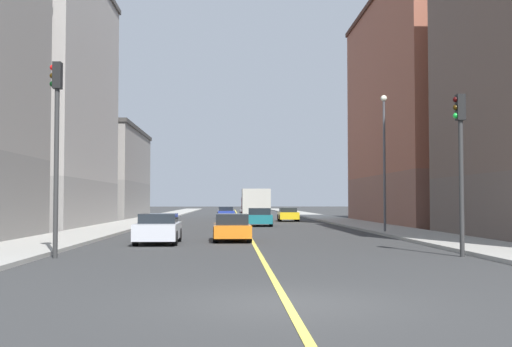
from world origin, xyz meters
TOP-DOWN VIEW (x-y plane):
  - ground_plane at (0.00, 0.00)m, footprint 400.00×400.00m
  - sidewalk_left at (9.11, 49.00)m, footprint 3.65×168.00m
  - sidewalk_right at (-9.11, 49.00)m, footprint 3.65×168.00m
  - lane_center_stripe at (0.00, 49.00)m, footprint 0.16×154.00m
  - building_left_mid at (15.47, 40.52)m, footprint 9.36×23.88m
  - building_right_midblock at (-15.47, 35.42)m, footprint 9.36×18.47m
  - building_right_distant at (-15.47, 57.86)m, footprint 9.36×19.43m
  - traffic_light_left_near at (6.87, 9.61)m, footprint 0.40×0.32m
  - traffic_light_right_near at (-6.90, 9.61)m, footprint 0.40×0.32m
  - street_lamp_left_near at (7.89, 24.56)m, footprint 0.36×0.36m
  - car_blue at (-1.52, 57.15)m, footprint 1.95×4.31m
  - car_silver at (-4.26, 16.72)m, footprint 1.93×4.34m
  - car_teal at (1.19, 36.36)m, footprint 2.07×4.22m
  - car_orange at (-0.98, 18.40)m, footprint 1.84×4.03m
  - car_yellow at (4.38, 47.46)m, footprint 1.86×3.92m
  - car_white at (1.10, 63.40)m, footprint 1.96×4.16m
  - box_truck at (1.29, 46.67)m, footprint 2.57×6.58m

SIDE VIEW (x-z plane):
  - ground_plane at x=0.00m, z-range 0.00..0.00m
  - lane_center_stripe at x=0.00m, z-range 0.00..0.01m
  - sidewalk_left at x=9.11m, z-range 0.00..0.15m
  - sidewalk_right at x=-9.11m, z-range 0.00..0.15m
  - car_yellow at x=4.38m, z-range -0.01..1.25m
  - car_blue at x=-1.52m, z-range -0.01..1.26m
  - car_orange at x=-0.98m, z-range -0.02..1.28m
  - car_teal at x=1.19m, z-range -0.03..1.34m
  - car_white at x=1.10m, z-range -0.01..1.33m
  - car_silver at x=-4.26m, z-range -0.01..1.34m
  - box_truck at x=1.29m, z-range 0.09..3.07m
  - traffic_light_left_near at x=6.87m, z-range 0.85..6.44m
  - traffic_light_right_near at x=-6.90m, z-range 0.93..7.51m
  - street_lamp_left_near at x=7.89m, z-range 0.93..8.84m
  - building_right_distant at x=-15.47m, z-range 0.01..9.76m
  - building_right_midblock at x=-15.47m, z-range 0.01..18.88m
  - building_left_mid at x=15.47m, z-range 0.01..19.10m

